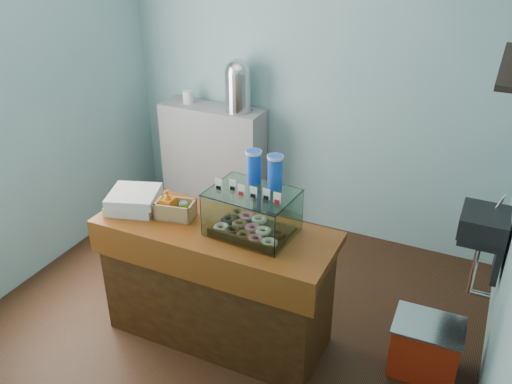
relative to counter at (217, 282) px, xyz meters
The scene contains 9 objects.
ground 0.52m from the counter, 90.00° to the left, with size 3.50×3.50×0.00m, color black.
room_shell 1.27m from the counter, 84.37° to the left, with size 3.54×3.04×2.82m.
counter is the anchor object (origin of this frame).
back_shelf 1.82m from the counter, 119.76° to the left, with size 1.00×0.32×1.10m, color gray.
display_case 0.66m from the counter, 16.57° to the left, with size 0.56×0.43×0.51m.
condiment_crate 0.60m from the counter, behind, with size 0.27×0.19×0.20m.
pastry_boxes 0.80m from the counter, behind, with size 0.42×0.41×0.13m.
coffee_urn 1.91m from the counter, 111.47° to the left, with size 0.26×0.26×0.48m.
red_cooler 1.44m from the counter, 11.17° to the left, with size 0.45×0.35×0.39m.
Camera 1 is at (1.52, -2.85, 2.73)m, focal length 38.00 mm.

